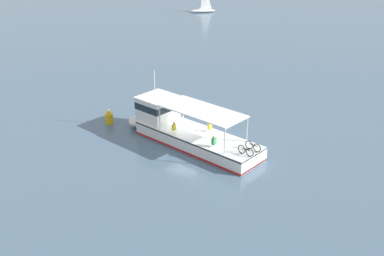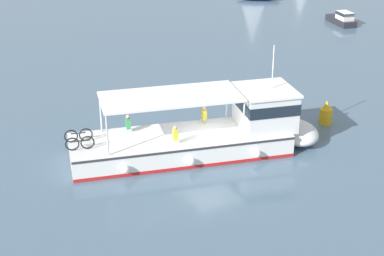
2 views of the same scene
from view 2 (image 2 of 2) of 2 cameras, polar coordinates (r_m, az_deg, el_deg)
name	(u,v)px [view 2 (image 2 of 2)]	position (r m, az deg, el deg)	size (l,w,h in m)	color
ground_plane	(211,153)	(29.16, 1.85, -2.49)	(400.00, 400.00, 0.00)	slate
ferry_main	(212,133)	(28.92, 1.95, -0.49)	(6.56, 13.06, 5.32)	white
motorboat_mid_channel	(342,19)	(55.75, 14.59, 10.39)	(3.82, 2.20, 1.26)	#232328
channel_buoy	(326,114)	(33.13, 13.06, 1.33)	(0.70, 0.70, 1.40)	gold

